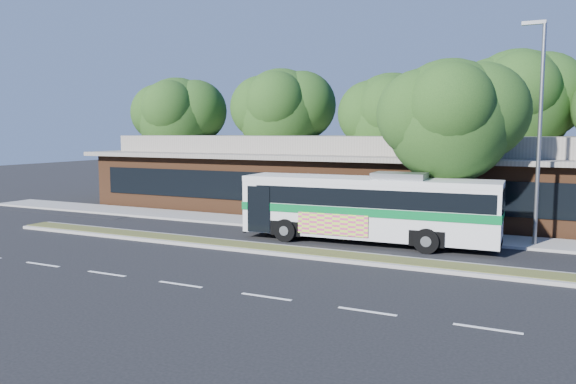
# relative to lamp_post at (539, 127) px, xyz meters

# --- Properties ---
(ground) EXTENTS (120.00, 120.00, 0.00)m
(ground) POSITION_rel_lamp_post_xyz_m (-9.56, -6.00, -4.90)
(ground) COLOR black
(ground) RESTS_ON ground
(median_strip) EXTENTS (26.00, 1.10, 0.15)m
(median_strip) POSITION_rel_lamp_post_xyz_m (-9.56, -5.40, -4.83)
(median_strip) COLOR #404A1F
(median_strip) RESTS_ON ground
(sidewalk) EXTENTS (44.00, 2.60, 0.12)m
(sidewalk) POSITION_rel_lamp_post_xyz_m (-9.56, 0.40, -4.84)
(sidewalk) COLOR gray
(sidewalk) RESTS_ON ground
(parking_lot) EXTENTS (14.00, 12.00, 0.01)m
(parking_lot) POSITION_rel_lamp_post_xyz_m (-27.56, 4.00, -4.90)
(parking_lot) COLOR black
(parking_lot) RESTS_ON ground
(plaza_building) EXTENTS (33.20, 11.20, 4.45)m
(plaza_building) POSITION_rel_lamp_post_xyz_m (-9.56, 6.99, -2.77)
(plaza_building) COLOR #502D19
(plaza_building) RESTS_ON ground
(lamp_post) EXTENTS (0.93, 0.18, 9.07)m
(lamp_post) POSITION_rel_lamp_post_xyz_m (0.00, 0.00, 0.00)
(lamp_post) COLOR slate
(lamp_post) RESTS_ON ground
(tree_bg_a) EXTENTS (6.47, 5.80, 8.63)m
(tree_bg_a) POSITION_rel_lamp_post_xyz_m (-24.15, 9.14, 0.97)
(tree_bg_a) COLOR black
(tree_bg_a) RESTS_ON ground
(tree_bg_b) EXTENTS (6.69, 6.00, 9.00)m
(tree_bg_b) POSITION_rel_lamp_post_xyz_m (-16.13, 10.14, 1.24)
(tree_bg_b) COLOR black
(tree_bg_b) RESTS_ON ground
(tree_bg_c) EXTENTS (6.24, 5.60, 8.26)m
(tree_bg_c) POSITION_rel_lamp_post_xyz_m (-8.16, 9.13, 0.69)
(tree_bg_c) COLOR black
(tree_bg_c) RESTS_ON ground
(tree_bg_d) EXTENTS (6.91, 6.20, 9.37)m
(tree_bg_d) POSITION_rel_lamp_post_xyz_m (-1.12, 10.15, 1.52)
(tree_bg_d) COLOR black
(tree_bg_d) RESTS_ON ground
(transit_bus) EXTENTS (10.86, 2.86, 3.02)m
(transit_bus) POSITION_rel_lamp_post_xyz_m (-6.36, -2.20, -3.22)
(transit_bus) COLOR silver
(transit_bus) RESTS_ON ground
(sedan) EXTENTS (4.69, 3.39, 1.26)m
(sedan) POSITION_rel_lamp_post_xyz_m (-22.43, 3.61, -4.27)
(sedan) COLOR #A3A6AA
(sedan) RESTS_ON ground
(sidewalk_tree) EXTENTS (5.98, 5.36, 7.82)m
(sidewalk_tree) POSITION_rel_lamp_post_xyz_m (-3.18, 0.33, 0.36)
(sidewalk_tree) COLOR black
(sidewalk_tree) RESTS_ON ground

